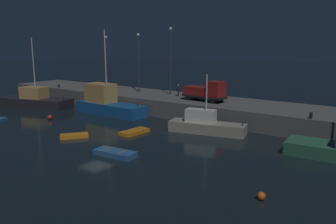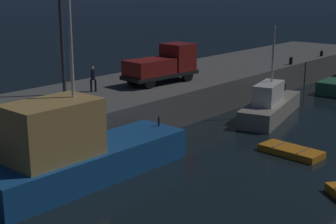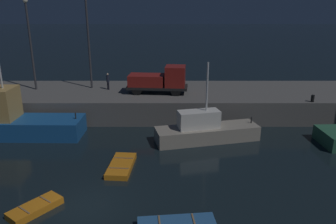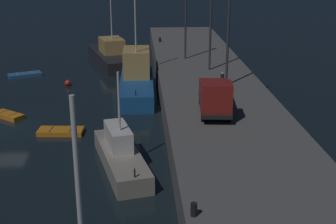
# 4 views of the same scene
# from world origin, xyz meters

# --- Properties ---
(ground_plane) EXTENTS (320.00, 320.00, 0.00)m
(ground_plane) POSITION_xyz_m (0.00, 0.00, 0.00)
(ground_plane) COLOR black
(pier_quay) EXTENTS (65.02, 8.35, 2.08)m
(pier_quay) POSITION_xyz_m (0.00, 15.77, 1.04)
(pier_quay) COLOR #5B5956
(pier_quay) RESTS_ON ground
(fishing_boat_blue) EXTENTS (10.22, 3.08, 10.69)m
(fishing_boat_blue) POSITION_xyz_m (-8.29, 9.65, 1.39)
(fishing_boat_blue) COLOR #195193
(fishing_boat_blue) RESTS_ON ground
(fishing_boat_white) EXTENTS (8.06, 3.79, 5.97)m
(fishing_boat_white) POSITION_xyz_m (6.97, 8.63, 0.83)
(fishing_boat_white) COLOR gray
(fishing_boat_white) RESTS_ON ground
(fishing_boat_orange) EXTENTS (11.58, 6.39, 9.80)m
(fishing_boat_orange) POSITION_xyz_m (-20.31, 6.89, 0.95)
(fishing_boat_orange) COLOR #232328
(fishing_boat_orange) RESTS_ON ground
(rowboat_white_mid) EXTENTS (2.53, 3.53, 0.39)m
(rowboat_white_mid) POSITION_xyz_m (-15.09, -1.83, 0.17)
(rowboat_white_mid) COLOR #2D6099
(rowboat_white_mid) RESTS_ON ground
(dinghy_red_small) EXTENTS (2.44, 2.73, 0.40)m
(dinghy_red_small) POSITION_xyz_m (-2.50, -0.42, 0.18)
(dinghy_red_small) COLOR orange
(dinghy_red_small) RESTS_ON ground
(rowboat_blue_far) EXTENTS (1.64, 3.29, 0.38)m
(rowboat_blue_far) POSITION_xyz_m (1.20, 4.17, 0.17)
(rowboat_blue_far) COLOR orange
(rowboat_blue_far) RESTS_ON ground
(mooring_buoy_mid) EXTENTS (0.58, 0.58, 0.58)m
(mooring_buoy_mid) POSITION_xyz_m (-11.29, 3.04, 0.29)
(mooring_buoy_mid) COLOR red
(mooring_buoy_mid) RESTS_ON ground
(lamp_post_west) EXTENTS (0.44, 0.44, 7.99)m
(lamp_post_west) POSITION_xyz_m (-13.18, 14.52, 6.75)
(lamp_post_west) COLOR #38383D
(lamp_post_west) RESTS_ON pier_quay
(lamp_post_east) EXTENTS (0.44, 0.44, 8.32)m
(lamp_post_east) POSITION_xyz_m (-8.49, 16.27, 6.92)
(lamp_post_east) COLOR #38383D
(lamp_post_east) RESTS_ON pier_quay
(lamp_post_central) EXTENTS (0.44, 0.44, 9.07)m
(lamp_post_central) POSITION_xyz_m (-3.28, 16.86, 7.31)
(lamp_post_central) COLOR #38383D
(lamp_post_central) RESTS_ON pier_quay
(utility_truck) EXTENTS (5.63, 2.42, 2.52)m
(utility_truck) POSITION_xyz_m (3.44, 14.85, 3.30)
(utility_truck) COLOR black
(utility_truck) RESTS_ON pier_quay
(dockworker) EXTENTS (0.38, 0.38, 1.56)m
(dockworker) POSITION_xyz_m (-1.57, 16.22, 2.97)
(dockworker) COLOR black
(dockworker) RESTS_ON pier_quay
(bollard_west) EXTENTS (0.28, 0.28, 0.60)m
(bollard_west) POSITION_xyz_m (16.24, 11.98, 2.38)
(bollard_west) COLOR black
(bollard_west) RESTS_ON pier_quay
(bollard_east) EXTENTS (0.28, 0.28, 0.50)m
(bollard_east) POSITION_xyz_m (-22.04, 12.44, 2.33)
(bollard_east) COLOR black
(bollard_east) RESTS_ON pier_quay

